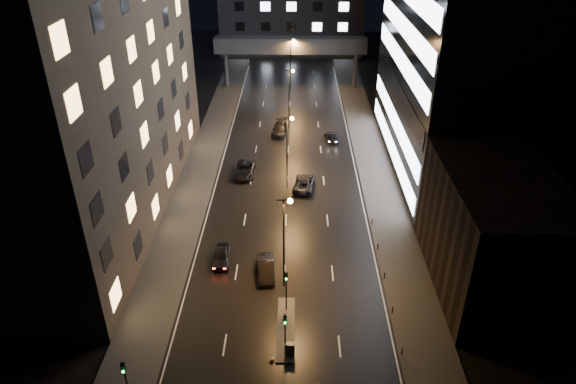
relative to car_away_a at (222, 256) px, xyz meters
name	(u,v)px	position (x,y,z in m)	size (l,w,h in m)	color
ground	(288,149)	(6.71, 28.25, -0.73)	(160.00, 160.00, 0.00)	black
sidewalk_left	(203,163)	(-5.79, 23.25, -0.66)	(5.00, 110.00, 0.15)	#383533
sidewalk_right	(374,164)	(19.21, 23.25, -0.66)	(5.00, 110.00, 0.15)	#383533
building_left	(80,44)	(-15.79, 12.25, 19.27)	(15.00, 48.00, 40.00)	#2D2319
building_right_low	(492,232)	(26.71, -2.75, 5.27)	(10.00, 18.00, 12.00)	black
building_right_glass	(487,1)	(31.71, 24.25, 21.77)	(20.00, 36.00, 45.00)	black
skybridge	(290,46)	(6.71, 58.25, 7.60)	(30.00, 3.00, 10.00)	#333335
median_island	(286,328)	(7.01, -9.75, -0.66)	(1.60, 8.00, 0.15)	#383533
traffic_signal_near	(286,284)	(7.01, -7.25, 2.36)	(0.28, 0.34, 4.40)	black
traffic_signal_far	(285,328)	(7.01, -12.75, 2.36)	(0.28, 0.34, 4.40)	black
traffic_signal_corner	(125,377)	(-4.79, -17.75, 2.21)	(0.28, 0.34, 4.40)	black
bollard_row	(388,293)	(16.91, -5.25, -0.28)	(0.12, 25.12, 0.90)	black
streetlight_near	(285,232)	(6.87, -3.75, 5.76)	(1.45, 0.50, 10.15)	black
streetlight_mid_a	(288,143)	(6.87, 16.25, 5.76)	(1.45, 0.50, 10.15)	black
streetlight_mid_b	(290,92)	(6.87, 36.25, 5.76)	(1.45, 0.50, 10.15)	black
streetlight_far	(291,58)	(6.87, 56.25, 5.76)	(1.45, 0.50, 10.15)	black
car_away_a	(222,256)	(0.00, 0.00, 0.00)	(1.74, 4.31, 1.47)	black
car_away_b	(266,268)	(4.87, -2.07, 0.05)	(1.65, 4.74, 1.56)	black
car_away_c	(245,170)	(0.73, 19.79, 0.07)	(2.66, 5.76, 1.60)	black
car_away_d	(280,129)	(5.21, 34.32, 0.07)	(2.26, 5.55, 1.61)	black
car_toward_a	(304,183)	(8.99, 16.15, 0.03)	(2.52, 5.47, 1.52)	black
car_toward_b	(332,137)	(13.60, 31.67, -0.10)	(1.78, 4.39, 1.27)	black
utility_cabinet	(290,349)	(7.41, -12.84, 0.05)	(0.78, 0.46, 1.27)	#434345
cone_a	(272,359)	(5.90, -13.45, -0.51)	(0.41, 0.41, 0.45)	#FF520D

